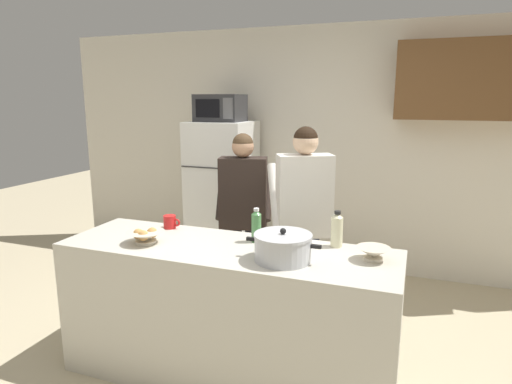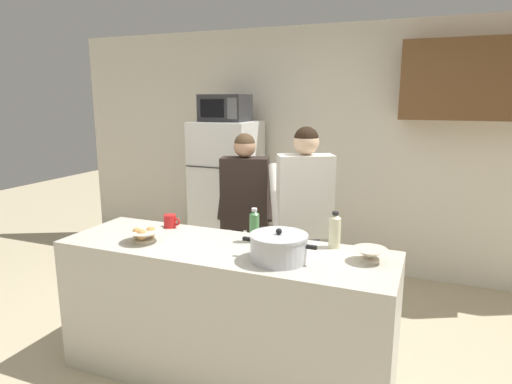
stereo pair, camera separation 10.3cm
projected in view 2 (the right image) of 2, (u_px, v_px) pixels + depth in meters
ground_plane at (226, 375)px, 3.01m from camera, size 14.00×14.00×0.00m
back_wall_unit at (339, 140)px, 4.67m from camera, size 6.00×0.48×2.60m
kitchen_island at (225, 313)px, 2.91m from camera, size 2.18×0.68×0.92m
refrigerator at (227, 195)px, 4.84m from camera, size 0.64×0.68×1.61m
microwave at (225, 108)px, 4.62m from camera, size 0.48×0.37×0.28m
person_near_pot at (245, 203)px, 3.76m from camera, size 0.56×0.50×1.57m
person_by_sink at (304, 207)px, 3.39m from camera, size 0.61×0.57×1.65m
cooking_pot at (279, 247)px, 2.56m from camera, size 0.45×0.34×0.20m
coffee_mug at (170, 221)px, 3.23m from camera, size 0.13×0.09×0.10m
bread_bowl at (144, 235)px, 2.90m from camera, size 0.25×0.25×0.10m
empty_bowl at (370, 254)px, 2.55m from camera, size 0.20×0.20×0.08m
bottle_near_edge at (335, 230)px, 2.78m from camera, size 0.07×0.07×0.24m
bottle_mid_counter at (254, 225)px, 2.89m from camera, size 0.06×0.06×0.23m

